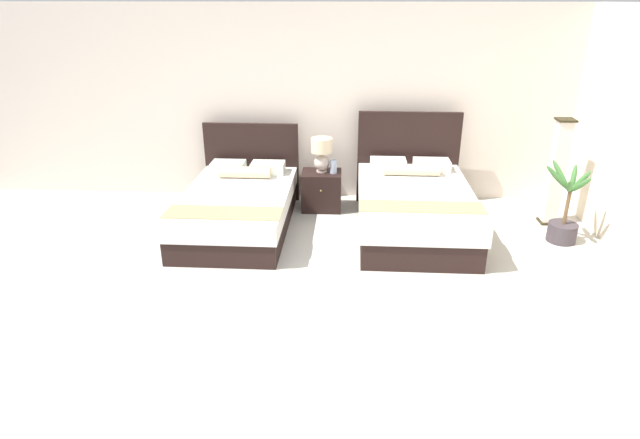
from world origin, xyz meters
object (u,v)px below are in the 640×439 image
(bed_near_corner, at_px, (413,206))
(potted_palm, at_px, (564,220))
(floor_lamp_corner, at_px, (556,173))
(nightstand, at_px, (322,190))
(bed_near_window, at_px, (239,206))
(vase, at_px, (333,167))
(table_lamp, at_px, (322,152))

(bed_near_corner, height_order, potted_palm, bed_near_corner)
(floor_lamp_corner, bearing_deg, nightstand, 173.25)
(bed_near_window, distance_m, vase, 1.36)
(table_lamp, bearing_deg, nightstand, -90.00)
(table_lamp, bearing_deg, bed_near_corner, -30.19)
(bed_near_window, relative_size, floor_lamp_corner, 1.62)
(bed_near_window, distance_m, bed_near_corner, 2.17)
(table_lamp, bearing_deg, potted_palm, -17.69)
(potted_palm, bearing_deg, floor_lamp_corner, 85.59)
(nightstand, xyz_separation_m, floor_lamp_corner, (2.93, -0.35, 0.41))
(bed_near_window, height_order, potted_palm, bed_near_window)
(bed_near_window, bearing_deg, nightstand, 32.97)
(bed_near_corner, xyz_separation_m, potted_palm, (1.73, -0.25, -0.05))
(table_lamp, relative_size, vase, 2.51)
(bed_near_window, xyz_separation_m, floor_lamp_corner, (3.94, 0.31, 0.39))
(table_lamp, relative_size, floor_lamp_corner, 0.34)
(nightstand, xyz_separation_m, potted_palm, (2.89, -0.90, 0.01))
(bed_near_window, height_order, nightstand, bed_near_window)
(nightstand, bearing_deg, bed_near_corner, -29.45)
(bed_near_window, bearing_deg, vase, 27.77)
(bed_near_corner, bearing_deg, bed_near_window, 179.96)
(nightstand, bearing_deg, table_lamp, 90.00)
(bed_near_window, xyz_separation_m, bed_near_corner, (2.17, -0.00, 0.04))
(bed_near_window, bearing_deg, bed_near_corner, -0.04)
(nightstand, height_order, potted_palm, potted_palm)
(nightstand, bearing_deg, bed_near_window, -147.03)
(bed_near_window, relative_size, vase, 11.93)
(bed_near_corner, height_order, vase, bed_near_corner)
(potted_palm, bearing_deg, table_lamp, 162.31)
(table_lamp, height_order, potted_palm, table_lamp)
(table_lamp, distance_m, potted_palm, 3.08)
(bed_near_window, xyz_separation_m, vase, (1.16, 0.61, 0.33))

